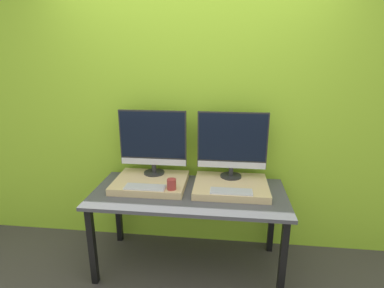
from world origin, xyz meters
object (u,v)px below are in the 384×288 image
(keyboard_right, at_px, (231,191))
(monitor_left, at_px, (153,140))
(mug, at_px, (172,184))
(monitor_right, at_px, (232,143))
(keyboard_left, at_px, (145,187))

(keyboard_right, bearing_deg, monitor_left, 155.77)
(mug, xyz_separation_m, monitor_right, (0.47, 0.31, 0.27))
(keyboard_left, relative_size, keyboard_right, 1.00)
(monitor_left, distance_m, mug, 0.47)
(keyboard_left, xyz_separation_m, keyboard_right, (0.69, 0.00, 0.00))
(monitor_right, bearing_deg, mug, -146.73)
(monitor_left, distance_m, keyboard_left, 0.44)
(mug, bearing_deg, monitor_left, 124.92)
(keyboard_right, bearing_deg, monitor_right, 90.00)
(keyboard_left, bearing_deg, keyboard_right, 0.00)
(monitor_left, bearing_deg, keyboard_left, -90.00)
(mug, bearing_deg, keyboard_right, 0.00)
(mug, xyz_separation_m, keyboard_right, (0.47, 0.00, -0.04))
(keyboard_right, bearing_deg, mug, 180.00)
(keyboard_left, height_order, keyboard_right, same)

